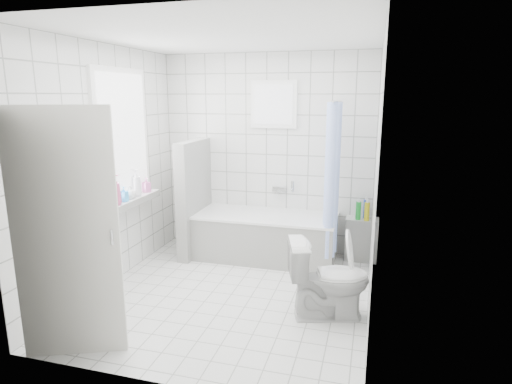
% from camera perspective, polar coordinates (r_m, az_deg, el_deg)
% --- Properties ---
extents(ground, '(3.00, 3.00, 0.00)m').
position_cam_1_polar(ground, '(4.67, -3.30, -13.47)').
color(ground, white).
rests_on(ground, ground).
extents(ceiling, '(3.00, 3.00, 0.00)m').
position_cam_1_polar(ceiling, '(4.22, -3.78, 20.04)').
color(ceiling, white).
rests_on(ceiling, ground).
extents(wall_back, '(2.80, 0.02, 2.60)m').
position_cam_1_polar(wall_back, '(5.68, 1.39, 5.04)').
color(wall_back, white).
rests_on(wall_back, ground).
extents(wall_front, '(2.80, 0.02, 2.60)m').
position_cam_1_polar(wall_front, '(2.92, -13.11, -2.76)').
color(wall_front, white).
rests_on(wall_front, ground).
extents(wall_left, '(0.02, 3.00, 2.60)m').
position_cam_1_polar(wall_left, '(4.89, -19.26, 3.07)').
color(wall_left, white).
rests_on(wall_left, ground).
extents(wall_right, '(0.02, 3.00, 2.60)m').
position_cam_1_polar(wall_right, '(4.04, 15.65, 1.38)').
color(wall_right, white).
rests_on(wall_right, ground).
extents(window_left, '(0.01, 0.90, 1.40)m').
position_cam_1_polar(window_left, '(5.08, -17.17, 6.97)').
color(window_left, white).
rests_on(window_left, wall_left).
extents(window_back, '(0.50, 0.01, 0.50)m').
position_cam_1_polar(window_back, '(5.56, 2.33, 11.59)').
color(window_back, white).
rests_on(window_back, wall_back).
extents(window_sill, '(0.18, 1.02, 0.08)m').
position_cam_1_polar(window_sill, '(5.17, -16.22, -1.20)').
color(window_sill, white).
rests_on(window_sill, wall_left).
extents(door, '(0.76, 0.34, 2.00)m').
position_cam_1_polar(door, '(3.62, -23.96, -5.47)').
color(door, silver).
rests_on(door, ground).
extents(bathtub, '(1.79, 0.77, 0.58)m').
position_cam_1_polar(bathtub, '(5.54, 1.31, -5.91)').
color(bathtub, white).
rests_on(bathtub, ground).
extents(partition_wall, '(0.15, 0.85, 1.50)m').
position_cam_1_polar(partition_wall, '(5.66, -8.23, -0.77)').
color(partition_wall, white).
rests_on(partition_wall, ground).
extents(tiled_ledge, '(0.40, 0.24, 0.55)m').
position_cam_1_polar(tiled_ledge, '(5.63, 13.86, -6.13)').
color(tiled_ledge, white).
rests_on(tiled_ledge, ground).
extents(toilet, '(0.84, 0.63, 0.76)m').
position_cam_1_polar(toilet, '(4.15, 9.66, -11.33)').
color(toilet, white).
rests_on(toilet, ground).
extents(curtain_rod, '(0.02, 0.80, 0.02)m').
position_cam_1_polar(curtain_rod, '(5.08, 10.69, 11.84)').
color(curtain_rod, silver).
rests_on(curtain_rod, wall_back).
extents(shower_curtain, '(0.14, 0.48, 1.78)m').
position_cam_1_polar(shower_curtain, '(5.04, 10.15, 1.55)').
color(shower_curtain, '#567FFF').
rests_on(shower_curtain, curtain_rod).
extents(tub_faucet, '(0.18, 0.06, 0.06)m').
position_cam_1_polar(tub_faucet, '(5.68, 3.15, 0.41)').
color(tub_faucet, silver).
rests_on(tub_faucet, wall_back).
extents(sill_bottles, '(0.18, 0.80, 0.33)m').
position_cam_1_polar(sill_bottles, '(5.06, -16.72, 0.56)').
color(sill_bottles, '#CD4F80').
rests_on(sill_bottles, window_sill).
extents(ledge_bottles, '(0.17, 0.18, 0.24)m').
position_cam_1_polar(ledge_bottles, '(5.48, 14.17, -2.39)').
color(ledge_bottles, '#1537AE').
rests_on(ledge_bottles, tiled_ledge).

